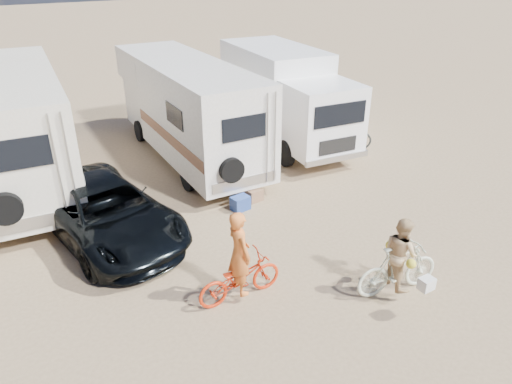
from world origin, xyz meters
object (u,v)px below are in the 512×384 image
crate (253,194)px  rv_main (188,111)px  bike_man (240,278)px  rider_man (239,261)px  rv_left (18,132)px  box_truck (286,98)px  rider_woman (399,260)px  bike_woman (398,269)px  bike_parked (345,136)px  dark_suv (105,211)px  cooler (240,203)px

crate → rv_main: bearing=92.8°
bike_man → rider_man: rider_man is taller
rv_left → box_truck: size_ratio=1.16×
bike_man → rider_woman: 3.26m
rv_main → bike_woman: 9.07m
bike_parked → rv_left: bearing=110.4°
rv_left → dark_suv: size_ratio=1.51×
dark_suv → rider_woman: (4.54, -5.25, 0.07)m
rv_left → bike_parked: bearing=-9.3°
box_truck → rv_main: bearing=179.1°
box_truck → dark_suv: bearing=-150.6°
box_truck → rider_woman: size_ratio=4.31×
box_truck → bike_woman: size_ratio=3.60×
dark_suv → crate: dark_suv is taller
dark_suv → box_truck: bearing=13.5°
cooler → crate: cooler is taller
dark_suv → bike_woman: size_ratio=2.75×
bike_man → bike_woman: bearing=-116.6°
box_truck → bike_woman: bearing=-103.7°
box_truck → cooler: (-4.08, -3.78, -1.47)m
bike_woman → bike_parked: bearing=-22.0°
dark_suv → bike_man: size_ratio=2.81×
dark_suv → bike_woman: (4.54, -5.25, -0.15)m
box_truck → cooler: size_ratio=13.88×
rv_left → cooler: (4.76, -4.62, -1.53)m
dark_suv → rv_left: bearing=96.9°
bike_man → bike_parked: bearing=-53.1°
dark_suv → rv_main: bearing=33.7°
rv_main → bike_woman: size_ratio=4.27×
bike_woman → rv_main: bearing=15.2°
rv_left → dark_suv: bearing=-68.2°
cooler → box_truck: bearing=35.5°
bike_parked → rider_man: bearing=160.5°
cooler → rv_main: bearing=77.2°
rv_main → bike_man: (-2.25, -7.48, -1.15)m
rv_left → rider_woman: size_ratio=4.98×
rider_man → box_truck: bearing=-39.2°
rider_man → crate: 4.40m
rv_left → rider_man: (2.91, -7.89, -0.81)m
bike_man → crate: size_ratio=4.14×
dark_suv → rider_woman: size_ratio=3.30×
rv_main → bike_parked: rv_main is taller
rv_left → bike_parked: (10.24, -2.58, -1.22)m
rider_man → bike_parked: rider_man is taller
rider_man → dark_suv: bearing=24.7°
rv_main → box_truck: size_ratio=1.19×
bike_man → dark_suv: bearing=24.7°
rider_woman → cooler: rider_woman is taller
rv_left → rider_man: bearing=-64.9°
box_truck → dark_suv: (-7.58, -3.29, -0.95)m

